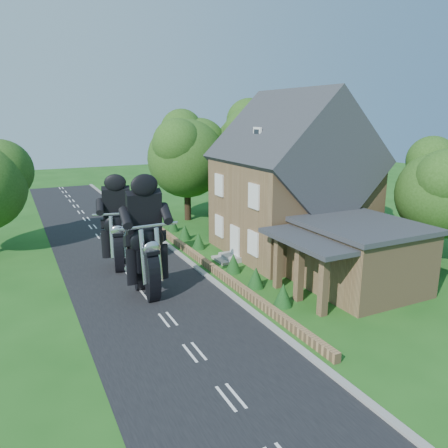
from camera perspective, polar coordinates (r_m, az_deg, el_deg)
name	(u,v)px	position (r m, az deg, el deg)	size (l,w,h in m)	color
ground	(168,320)	(19.57, -7.35, -12.30)	(120.00, 120.00, 0.00)	#1A4E16
road	(168,320)	(19.57, -7.35, -12.28)	(7.00, 80.00, 0.02)	black
kerb	(242,303)	(20.87, 2.30, -10.26)	(0.30, 80.00, 0.12)	gray
garden_wall	(210,266)	(25.24, -1.85, -5.50)	(0.30, 22.00, 0.40)	#9B774F
house	(292,185)	(28.08, 8.83, 5.07)	(9.54, 8.64, 10.24)	#9B774F
annex	(357,255)	(23.15, 17.00, -3.88)	(7.05, 5.94, 3.44)	#9B774F
tree_annex_side	(446,185)	(28.46, 26.96, 4.54)	(5.64, 5.20, 7.48)	black
tree_house_right	(340,163)	(33.80, 14.97, 7.72)	(6.51, 6.00, 8.40)	black
tree_behind_house	(260,144)	(38.34, 4.71, 10.41)	(7.81, 7.20, 10.08)	black
tree_behind_left	(191,151)	(36.57, -4.34, 9.46)	(6.94, 6.40, 9.16)	black
shrub_a	(283,295)	(20.69, 7.73, -9.13)	(0.90, 0.90, 1.10)	#123B14
shrub_b	(256,277)	(22.64, 4.18, -6.94)	(0.90, 0.90, 1.10)	#123B14
shrub_c	(233,263)	(24.69, 1.23, -5.09)	(0.90, 0.90, 1.10)	#123B14
shrub_d	(199,241)	(29.01, -3.34, -2.17)	(0.90, 0.90, 1.10)	#123B14
shrub_e	(185,232)	(31.24, -5.14, -1.02)	(0.90, 0.90, 1.10)	#123B14
shrub_f	(173,224)	(33.51, -6.70, -0.01)	(0.90, 0.90, 1.10)	#123B14
motorcycle_lead	(147,279)	(21.76, -10.02, -7.03)	(0.49, 1.94, 1.81)	black
motorcycle_follow	(120,255)	(25.91, -13.48, -3.92)	(0.45, 1.77, 1.65)	black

